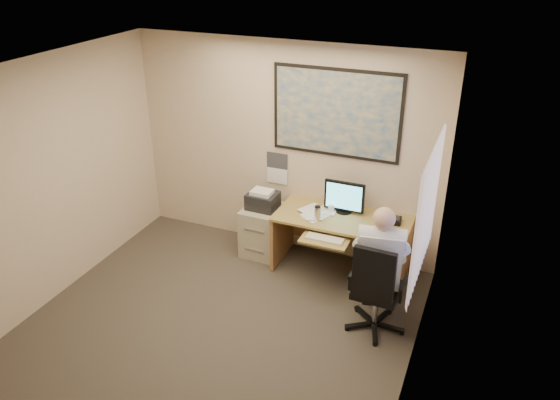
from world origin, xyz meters
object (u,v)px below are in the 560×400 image
at_px(filing_cabinet, 263,226).
at_px(office_chair, 375,305).
at_px(desk, 369,244).
at_px(person, 380,270).

bearing_deg(filing_cabinet, office_chair, -28.61).
bearing_deg(desk, office_chair, -71.70).
height_order(filing_cabinet, person, person).
relative_size(filing_cabinet, person, 0.64).
xyz_separation_m(filing_cabinet, person, (1.72, -0.92, 0.32)).
relative_size(filing_cabinet, office_chair, 0.83).
bearing_deg(filing_cabinet, person, -26.57).
distance_m(desk, filing_cabinet, 1.40).
height_order(filing_cabinet, office_chair, office_chair).
bearing_deg(filing_cabinet, desk, 0.31).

